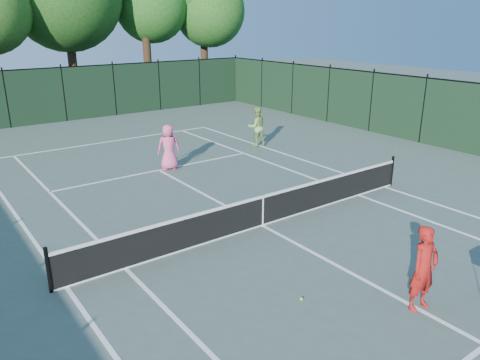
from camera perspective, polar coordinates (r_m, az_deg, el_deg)
ground at (r=13.34m, az=2.74°, el=-5.56°), size 90.00×90.00×0.00m
sideline_doubles_left at (r=11.13m, az=-20.39°, el=-12.14°), size 0.10×23.77×0.01m
sideline_doubles_right at (r=17.10m, az=17.22°, el=-0.80°), size 0.10×23.77×0.01m
sideline_singles_left at (r=11.48m, az=-13.76°, el=-10.43°), size 0.10×23.77×0.01m
sideline_singles_right at (r=16.07m, az=14.26°, el=-1.78°), size 0.10×23.77×0.01m
baseline_far at (r=23.30m, az=-15.96°, el=4.48°), size 10.97×0.10×0.01m
service_line_far at (r=18.42m, az=-9.84°, el=1.20°), size 8.23×0.10×0.01m
center_service_line at (r=13.34m, az=2.74°, el=-5.54°), size 0.10×12.80×0.01m
tennis_net at (r=13.15m, az=2.77°, el=-3.67°), size 11.69×0.09×1.06m
fence_far at (r=28.75m, az=-20.67°, el=9.69°), size 24.00×0.05×3.00m
coach at (r=10.04m, az=21.52°, el=-10.00°), size 0.97×0.60×1.78m
player_pink at (r=18.28m, az=-8.68°, el=4.00°), size 1.02×0.86×1.77m
player_green at (r=21.52m, az=2.03°, el=6.51°), size 1.01×0.86×1.80m
loose_ball_midcourt at (r=10.10m, az=7.50°, el=-14.18°), size 0.07×0.07×0.07m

